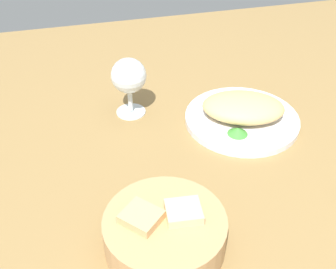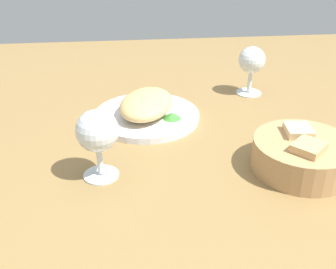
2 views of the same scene
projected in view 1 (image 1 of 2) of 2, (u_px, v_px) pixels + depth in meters
The scene contains 6 objects.
ground_plane at pixel (235, 157), 78.51cm from camera, with size 140.00×140.00×2.00cm, color olive.
plate at pixel (242, 119), 85.65cm from camera, with size 23.59×23.59×1.40cm, color silver.
omelette at pixel (243, 107), 83.83cm from camera, with size 16.75×11.20×4.57cm, color tan.
lettuce_garnish at pixel (238, 131), 80.07cm from camera, with size 4.02×4.02×1.39cm, color #3D8D33.
bread_basket at pixel (165, 232), 59.27cm from camera, with size 17.78×17.78×7.09cm.
wine_glass_near at pixel (129, 78), 83.76cm from camera, with size 7.31×7.31×12.67cm.
Camera 1 is at (27.50, 54.49, 50.21)cm, focal length 43.91 mm.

